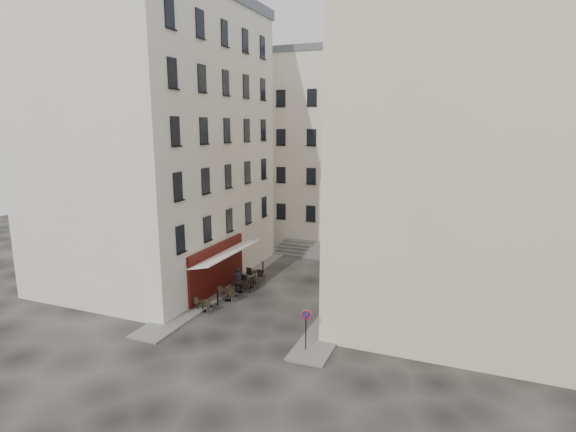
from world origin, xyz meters
The scene contains 18 objects.
ground centered at (0.00, 0.00, 0.00)m, with size 90.00×90.00×0.00m, color black.
sidewalk_left centered at (-4.50, 4.00, 0.06)m, with size 2.00×22.00×0.12m, color slate.
sidewalk_right centered at (4.50, 3.00, 0.06)m, with size 2.00×18.00×0.12m, color slate.
building_left centered at (-10.50, 3.00, 10.31)m, with size 12.20×16.20×20.60m.
building_right centered at (10.50, 3.50, 9.31)m, with size 12.20×14.20×18.60m.
building_back centered at (-1.00, 19.00, 9.31)m, with size 18.20×10.20×18.60m.
cafe_storefront centered at (-4.32, 1.00, 1.88)m, with size 1.74×7.30×3.50m.
stone_steps centered at (0.00, 12.57, 0.40)m, with size 9.00×3.15×0.80m.
bollard_near centered at (-3.25, -1.00, 0.53)m, with size 0.12×0.12×0.98m.
bollard_mid centered at (-3.25, 2.50, 0.53)m, with size 0.12×0.12×0.98m.
bollard_far centered at (-3.25, 6.00, 0.53)m, with size 0.12×0.12×0.98m.
no_parking_sign centered at (4.18, -4.71, 1.63)m, with size 0.50×0.21×2.30m.
bistro_table_a centered at (-3.54, -2.28, 0.46)m, with size 1.29×0.61×0.91m.
bistro_table_b centered at (-2.99, -0.13, 0.49)m, with size 1.36×0.64×0.96m.
bistro_table_c centered at (-2.89, 1.51, 0.49)m, with size 1.37×0.64×0.97m.
bistro_table_d centered at (-2.66, 2.71, 0.46)m, with size 1.29×0.60×0.90m.
bistro_table_e centered at (-2.97, 4.09, 0.50)m, with size 1.40×0.66×0.98m.
pedestrian centered at (-3.20, 1.72, 0.89)m, with size 0.65×0.43×1.78m, color black.
Camera 1 is at (11.31, -24.96, 11.47)m, focal length 28.00 mm.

